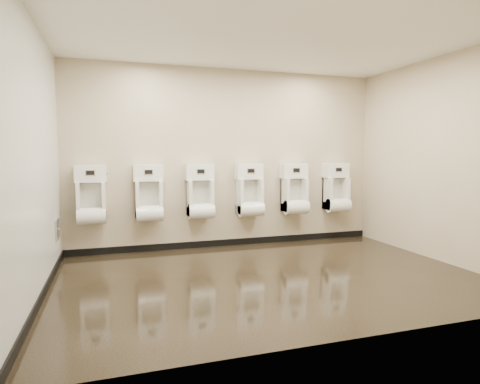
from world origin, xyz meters
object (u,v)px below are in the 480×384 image
object	(u,v)px
urinal_2	(200,195)
urinal_4	(295,193)
urinal_0	(91,199)
urinal_3	(250,194)
urinal_5	(336,191)
access_panel	(57,229)
urinal_1	(149,197)

from	to	relation	value
urinal_2	urinal_4	distance (m)	1.59
urinal_0	urinal_4	size ratio (longest dim) A/B	1.00
urinal_3	urinal_5	distance (m)	1.57
urinal_3	urinal_4	size ratio (longest dim) A/B	1.00
access_panel	urinal_5	xyz separation A→B (m)	(4.35, 0.40, 0.34)
access_panel	urinal_4	distance (m)	3.60
urinal_4	urinal_5	bearing A→B (deg)	0.00
urinal_5	urinal_2	bearing A→B (deg)	180.00
urinal_4	urinal_2	bearing A→B (deg)	180.00
urinal_2	urinal_3	distance (m)	0.80
access_panel	urinal_5	world-z (taller)	urinal_5
urinal_0	urinal_5	xyz separation A→B (m)	(3.94, 0.00, 0.00)
urinal_3	urinal_5	world-z (taller)	same
access_panel	urinal_3	distance (m)	2.83
urinal_1	urinal_3	bearing A→B (deg)	0.00
urinal_1	urinal_5	world-z (taller)	same
urinal_3	urinal_5	size ratio (longest dim) A/B	1.00
urinal_4	urinal_0	bearing A→B (deg)	180.00
access_panel	urinal_4	bearing A→B (deg)	6.47
urinal_0	urinal_4	bearing A→B (deg)	0.00
urinal_1	urinal_2	world-z (taller)	same
urinal_0	urinal_1	bearing A→B (deg)	0.00
access_panel	urinal_5	size ratio (longest dim) A/B	0.30
urinal_5	urinal_0	bearing A→B (deg)	180.00
access_panel	urinal_0	size ratio (longest dim) A/B	0.30
urinal_1	urinal_5	size ratio (longest dim) A/B	1.00
urinal_4	urinal_5	distance (m)	0.79
access_panel	urinal_2	xyz separation A→B (m)	(1.98, 0.40, 0.34)
access_panel	urinal_1	size ratio (longest dim) A/B	0.30
urinal_2	urinal_5	bearing A→B (deg)	0.00
urinal_2	urinal_5	world-z (taller)	same
urinal_0	urinal_5	bearing A→B (deg)	0.00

